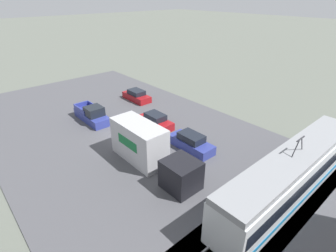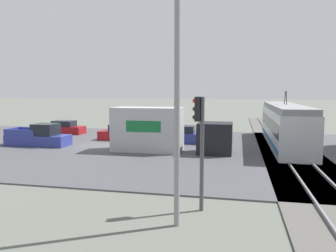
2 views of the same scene
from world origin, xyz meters
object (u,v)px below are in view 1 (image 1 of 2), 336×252
object	(u,v)px
pickup_truck	(92,115)
sedan_car_1	(191,143)
sedan_car_0	(155,121)
box_truck	(148,149)
sedan_car_2	(137,96)
light_rail_tram	(291,174)

from	to	relation	value
pickup_truck	sedan_car_1	distance (m)	12.29
pickup_truck	sedan_car_0	world-z (taller)	pickup_truck
box_truck	sedan_car_2	size ratio (longest dim) A/B	2.10
light_rail_tram	sedan_car_1	distance (m)	9.02
sedan_car_0	sedan_car_2	bearing A→B (deg)	-111.12
sedan_car_1	light_rail_tram	bearing A→B (deg)	-84.70
box_truck	sedan_car_1	xyz separation A→B (m)	(-4.52, 0.61, -0.93)
pickup_truck	sedan_car_1	world-z (taller)	pickup_truck
sedan_car_0	box_truck	bearing A→B (deg)	46.32
sedan_car_0	light_rail_tram	bearing A→B (deg)	91.54
light_rail_tram	sedan_car_2	distance (m)	22.66
box_truck	pickup_truck	xyz separation A→B (m)	(-0.44, -10.98, -0.85)
pickup_truck	sedan_car_2	size ratio (longest dim) A/B	1.23
sedan_car_0	sedan_car_2	size ratio (longest dim) A/B	0.99
box_truck	sedan_car_1	world-z (taller)	box_truck
sedan_car_1	pickup_truck	bearing A→B (deg)	109.40
pickup_truck	light_rail_tram	bearing A→B (deg)	103.46
light_rail_tram	sedan_car_2	world-z (taller)	light_rail_tram
pickup_truck	sedan_car_0	distance (m)	7.35
light_rail_tram	sedan_car_2	bearing A→B (deg)	-96.62
box_truck	sedan_car_0	size ratio (longest dim) A/B	2.12
pickup_truck	sedan_car_2	world-z (taller)	pickup_truck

